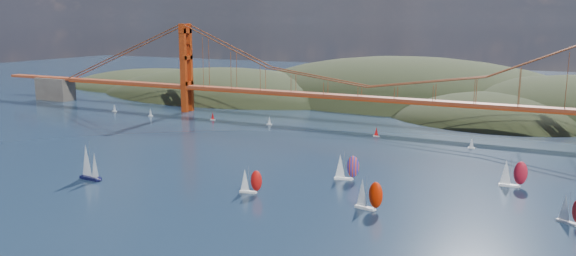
# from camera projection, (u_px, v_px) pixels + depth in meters

# --- Properties ---
(ground) EXTENTS (1200.00, 1200.00, 0.00)m
(ground) POSITION_uv_depth(u_px,v_px,m) (147.00, 241.00, 146.83)
(ground) COLOR black
(ground) RESTS_ON ground
(headlands) EXTENTS (725.00, 225.00, 96.00)m
(headlands) POSITION_uv_depth(u_px,v_px,m) (479.00, 126.00, 373.92)
(headlands) COLOR black
(headlands) RESTS_ON ground
(bridge) EXTENTS (552.00, 12.00, 55.00)m
(bridge) POSITION_uv_depth(u_px,v_px,m) (366.00, 67.00, 299.65)
(bridge) COLOR maroon
(bridge) RESTS_ON ground
(sloop_navy) EXTENTS (9.37, 5.56, 14.27)m
(sloop_navy) POSITION_uv_depth(u_px,v_px,m) (89.00, 163.00, 203.04)
(sloop_navy) COLOR black
(sloop_navy) RESTS_ON ground
(racer_0) EXTENTS (8.03, 4.08, 9.03)m
(racer_0) POSITION_uv_depth(u_px,v_px,m) (250.00, 181.00, 187.30)
(racer_0) COLOR silver
(racer_0) RESTS_ON ground
(racer_1) EXTENTS (9.33, 4.94, 10.46)m
(racer_1) POSITION_uv_depth(u_px,v_px,m) (369.00, 194.00, 170.67)
(racer_1) COLOR white
(racer_1) RESTS_ON ground
(racer_2) EXTENTS (8.27, 6.31, 9.35)m
(racer_2) POSITION_uv_depth(u_px,v_px,m) (572.00, 210.00, 158.31)
(racer_2) COLOR silver
(racer_2) RESTS_ON ground
(racer_3) EXTENTS (9.27, 4.17, 10.50)m
(racer_3) POSITION_uv_depth(u_px,v_px,m) (513.00, 173.00, 194.23)
(racer_3) COLOR white
(racer_3) RESTS_ON ground
(racer_rwb) EXTENTS (9.17, 5.14, 10.28)m
(racer_rwb) POSITION_uv_depth(u_px,v_px,m) (346.00, 167.00, 202.92)
(racer_rwb) COLOR white
(racer_rwb) RESTS_ON ground
(distant_boat_0) EXTENTS (3.00, 2.00, 4.70)m
(distant_boat_0) POSITION_uv_depth(u_px,v_px,m) (114.00, 108.00, 356.32)
(distant_boat_0) COLOR silver
(distant_boat_0) RESTS_ON ground
(distant_boat_1) EXTENTS (3.00, 2.00, 4.70)m
(distant_boat_1) POSITION_uv_depth(u_px,v_px,m) (150.00, 112.00, 338.69)
(distant_boat_1) COLOR silver
(distant_boat_1) RESTS_ON ground
(distant_boat_2) EXTENTS (3.00, 2.00, 4.70)m
(distant_boat_2) POSITION_uv_depth(u_px,v_px,m) (213.00, 116.00, 325.43)
(distant_boat_2) COLOR silver
(distant_boat_2) RESTS_ON ground
(distant_boat_3) EXTENTS (3.00, 2.00, 4.70)m
(distant_boat_3) POSITION_uv_depth(u_px,v_px,m) (269.00, 120.00, 310.84)
(distant_boat_3) COLOR silver
(distant_boat_3) RESTS_ON ground
(distant_boat_8) EXTENTS (3.00, 2.00, 4.70)m
(distant_boat_8) POSITION_uv_depth(u_px,v_px,m) (472.00, 143.00, 252.93)
(distant_boat_8) COLOR silver
(distant_boat_8) RESTS_ON ground
(distant_boat_9) EXTENTS (3.00, 2.00, 4.70)m
(distant_boat_9) POSITION_uv_depth(u_px,v_px,m) (376.00, 132.00, 279.28)
(distant_boat_9) COLOR silver
(distant_boat_9) RESTS_ON ground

